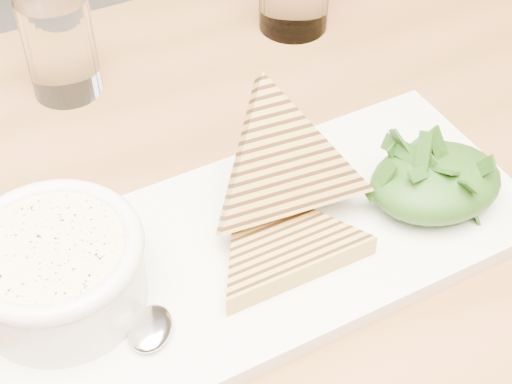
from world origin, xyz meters
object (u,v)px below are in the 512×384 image
object	(u,v)px
soup_bowl	(59,276)
glass_near	(60,46)
table_top	(167,276)
platter	(264,245)

from	to	relation	value
soup_bowl	glass_near	size ratio (longest dim) A/B	1.21
table_top	soup_bowl	world-z (taller)	soup_bowl
table_top	soup_bowl	size ratio (longest dim) A/B	9.05
table_top	glass_near	bearing A→B (deg)	98.05
glass_near	table_top	bearing A→B (deg)	-81.95
glass_near	soup_bowl	bearing A→B (deg)	-99.84
platter	soup_bowl	world-z (taller)	soup_bowl
platter	table_top	bearing A→B (deg)	167.48
table_top	platter	size ratio (longest dim) A/B	2.56
platter	soup_bowl	distance (m)	0.16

